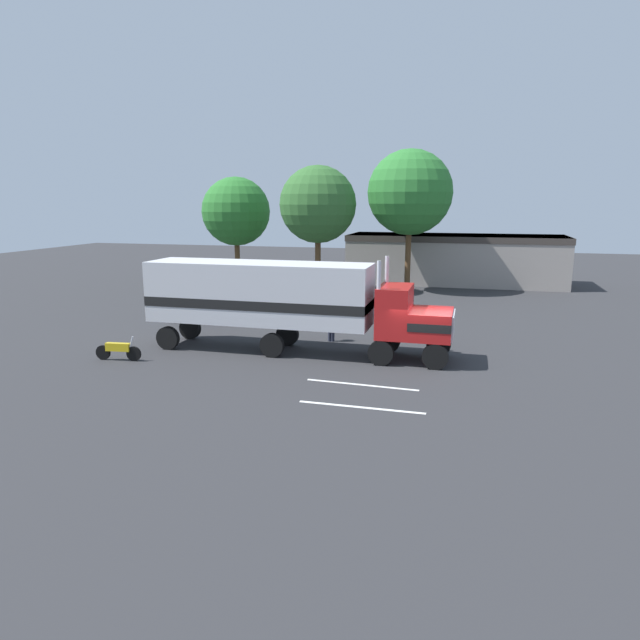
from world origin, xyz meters
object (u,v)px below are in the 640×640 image
Objects in this scene: parked_car at (212,307)px; tree_left at (318,205)px; semi_truck at (282,298)px; person_bystander at (331,324)px; motorcycle at (118,350)px; tree_right at (236,212)px; tree_center at (410,193)px.

parked_car is 0.49× the size of tree_left.
semi_truck is 3.45m from person_bystander.
semi_truck reaches higher than person_bystander.
semi_truck is 3.03× the size of parked_car.
parked_car is at bearing 159.11° from person_bystander.
parked_car is 8.93m from motorcycle.
person_bystander reaches higher than motorcycle.
tree_right is (-8.16, 3.56, -0.61)m from tree_left.
tree_right is at bearing 124.99° from person_bystander.
tree_left is (3.52, 20.73, 6.18)m from motorcycle.
parked_car is 0.52× the size of tree_right.
semi_truck reaches higher than motorcycle.
tree_left is at bearing -23.58° from tree_right.
tree_left is 7.09m from tree_center.
tree_right is (-14.73, 1.03, -1.50)m from tree_center.
parked_car reaches higher than motorcycle.
tree_left is at bearing 107.69° from person_bystander.
motorcycle is at bearing -91.52° from parked_car.
tree_center reaches higher than tree_left.
parked_car is at bearing 138.53° from semi_truck.
semi_truck is at bearing 27.53° from motorcycle.
tree_right reaches higher than person_bystander.
person_bystander is at bearing -20.89° from parked_car.
tree_right is at bearing 107.62° from parked_car.
parked_car is (-6.26, 5.53, -1.72)m from semi_truck.
tree_left is at bearing 74.48° from parked_car.
tree_right is (-4.88, 15.37, 5.25)m from parked_car.
tree_center reaches higher than semi_truck.
parked_car is (-8.02, 3.06, -0.09)m from person_bystander.
person_bystander is 8.59m from parked_car.
person_bystander is at bearing 54.54° from semi_truck.
parked_car is 2.22× the size of motorcycle.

